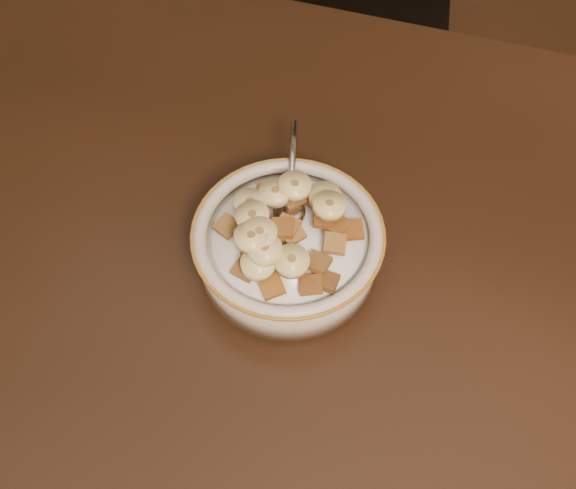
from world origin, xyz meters
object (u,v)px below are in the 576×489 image
(chair, at_px, (328,25))
(spoon, at_px, (290,211))
(table, at_px, (178,293))
(cereal_bowl, at_px, (288,250))

(chair, xyz_separation_m, spoon, (0.10, -0.64, 0.28))
(table, distance_m, spoon, 0.14)
(spoon, bearing_deg, cereal_bowl, 90.00)
(table, xyz_separation_m, chair, (-0.01, 0.72, -0.22))
(chair, distance_m, spoon, 0.70)
(chair, height_order, spoon, chair)
(chair, bearing_deg, cereal_bowl, -86.75)
(chair, xyz_separation_m, cereal_bowl, (0.11, -0.66, 0.26))
(table, distance_m, cereal_bowl, 0.12)
(chair, bearing_deg, table, -95.25)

